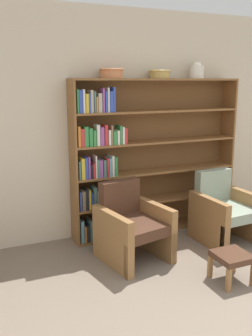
{
  "coord_description": "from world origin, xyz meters",
  "views": [
    {
      "loc": [
        -2.26,
        -1.54,
        1.91
      ],
      "look_at": [
        -0.65,
        2.23,
        0.95
      ],
      "focal_mm": 40.0,
      "sensor_mm": 36.0,
      "label": 1
    }
  ],
  "objects_px": {
    "armchair_leather": "(131,226)",
    "footstool": "(232,259)",
    "bookshelf": "(139,160)",
    "bowl_slate": "(160,74)",
    "armchair_cushioned": "(224,210)",
    "bowl_olive": "(111,73)",
    "vase_tall": "(197,71)"
  },
  "relations": [
    {
      "from": "armchair_leather",
      "to": "footstool",
      "type": "height_order",
      "value": "armchair_leather"
    },
    {
      "from": "bookshelf",
      "to": "armchair_leather",
      "type": "height_order",
      "value": "bookshelf"
    },
    {
      "from": "bowl_slate",
      "to": "armchair_cushioned",
      "type": "distance_m",
      "value": 1.83
    },
    {
      "from": "bowl_olive",
      "to": "armchair_leather",
      "type": "bearing_deg",
      "value": -92.06
    },
    {
      "from": "bowl_slate",
      "to": "armchair_cushioned",
      "type": "height_order",
      "value": "bowl_slate"
    },
    {
      "from": "bookshelf",
      "to": "bowl_olive",
      "type": "distance_m",
      "value": 1.11
    },
    {
      "from": "bowl_olive",
      "to": "armchair_leather",
      "type": "height_order",
      "value": "bowl_olive"
    },
    {
      "from": "vase_tall",
      "to": "armchair_leather",
      "type": "bearing_deg",
      "value": -151.89
    },
    {
      "from": "bookshelf",
      "to": "footstool",
      "type": "xyz_separation_m",
      "value": [
        0.31,
        -1.48,
        -0.71
      ]
    },
    {
      "from": "armchair_leather",
      "to": "armchair_cushioned",
      "type": "xyz_separation_m",
      "value": [
        1.23,
        0.0,
        0.0
      ]
    },
    {
      "from": "footstool",
      "to": "bowl_slate",
      "type": "bearing_deg",
      "value": 91.76
    },
    {
      "from": "armchair_cushioned",
      "to": "footstool",
      "type": "bearing_deg",
      "value": 53.92
    },
    {
      "from": "vase_tall",
      "to": "footstool",
      "type": "xyz_separation_m",
      "value": [
        -0.48,
        -1.47,
        -1.79
      ]
    },
    {
      "from": "bowl_slate",
      "to": "footstool",
      "type": "xyz_separation_m",
      "value": [
        0.05,
        -1.47,
        -1.76
      ]
    },
    {
      "from": "armchair_leather",
      "to": "bowl_olive",
      "type": "bearing_deg",
      "value": -103.65
    },
    {
      "from": "bowl_olive",
      "to": "armchair_leather",
      "type": "xyz_separation_m",
      "value": [
        -0.02,
        -0.63,
        -1.62
      ]
    },
    {
      "from": "bowl_olive",
      "to": "vase_tall",
      "type": "relative_size",
      "value": 1.41
    },
    {
      "from": "vase_tall",
      "to": "armchair_cushioned",
      "type": "distance_m",
      "value": 1.76
    },
    {
      "from": "footstool",
      "to": "armchair_cushioned",
      "type": "bearing_deg",
      "value": 57.24
    },
    {
      "from": "footstool",
      "to": "bowl_olive",
      "type": "bearing_deg",
      "value": 114.44
    },
    {
      "from": "armchair_cushioned",
      "to": "footstool",
      "type": "height_order",
      "value": "armchair_cushioned"
    },
    {
      "from": "bowl_olive",
      "to": "bookshelf",
      "type": "bearing_deg",
      "value": 2.12
    },
    {
      "from": "bookshelf",
      "to": "bowl_slate",
      "type": "relative_size",
      "value": 8.39
    },
    {
      "from": "bookshelf",
      "to": "armchair_cushioned",
      "type": "relative_size",
      "value": 2.62
    },
    {
      "from": "armchair_leather",
      "to": "footstool",
      "type": "xyz_separation_m",
      "value": [
        0.69,
        -0.84,
        -0.14
      ]
    },
    {
      "from": "armchair_cushioned",
      "to": "bowl_olive",
      "type": "bearing_deg",
      "value": -30.63
    },
    {
      "from": "bowl_slate",
      "to": "armchair_cushioned",
      "type": "relative_size",
      "value": 0.31
    },
    {
      "from": "bowl_olive",
      "to": "bowl_slate",
      "type": "bearing_deg",
      "value": 0.0
    },
    {
      "from": "vase_tall",
      "to": "armchair_leather",
      "type": "relative_size",
      "value": 0.24
    },
    {
      "from": "footstool",
      "to": "vase_tall",
      "type": "bearing_deg",
      "value": 71.84
    },
    {
      "from": "bookshelf",
      "to": "armchair_cushioned",
      "type": "height_order",
      "value": "bookshelf"
    },
    {
      "from": "bookshelf",
      "to": "footstool",
      "type": "distance_m",
      "value": 1.67
    }
  ]
}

